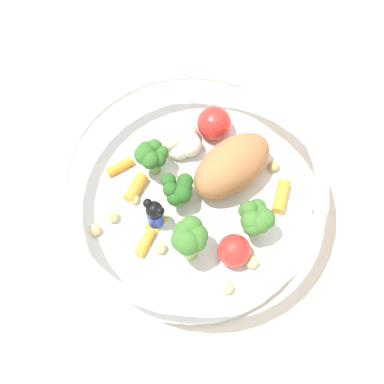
% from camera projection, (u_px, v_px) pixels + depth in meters
% --- Properties ---
extents(ground_plane, '(2.40, 2.40, 0.00)m').
position_uv_depth(ground_plane, '(181.00, 216.00, 0.54)').
color(ground_plane, silver).
extents(food_container, '(0.23, 0.23, 0.07)m').
position_uv_depth(food_container, '(197.00, 187.00, 0.51)').
color(food_container, white).
rests_on(food_container, ground_plane).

